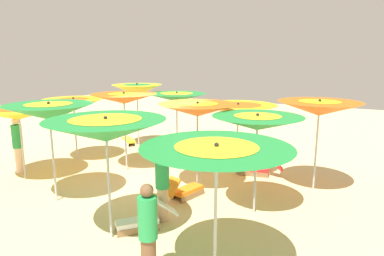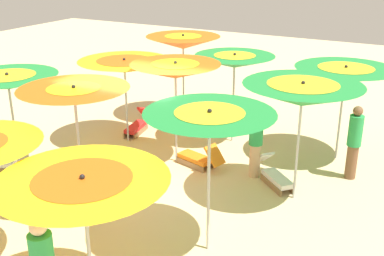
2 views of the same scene
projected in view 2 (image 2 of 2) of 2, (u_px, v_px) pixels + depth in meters
name	position (u px, v px, depth m)	size (l,w,h in m)	color
ground	(148.00, 185.00, 10.27)	(37.04, 37.04, 0.04)	beige
beach_umbrella_0	(345.00, 75.00, 10.80)	(2.29, 2.29, 2.29)	#B2B2B7
beach_umbrella_1	(235.00, 61.00, 11.82)	(1.99, 1.99, 2.33)	#B2B2B7
beach_umbrella_2	(183.00, 42.00, 13.51)	(2.10, 2.10, 2.47)	#B2B2B7
beach_umbrella_3	(302.00, 94.00, 8.94)	(2.26, 2.26, 2.45)	#B2B2B7
beach_umbrella_4	(175.00, 71.00, 10.62)	(2.03, 2.03, 2.41)	#B2B2B7
beach_umbrella_5	(124.00, 66.00, 11.86)	(2.30, 2.30, 2.20)	#B2B2B7
beach_umbrella_6	(209.00, 124.00, 7.29)	(2.05, 2.05, 2.49)	#B2B2B7
beach_umbrella_7	(74.00, 96.00, 8.54)	(2.00, 2.00, 2.49)	#B2B2B7
beach_umbrella_8	(8.00, 82.00, 10.07)	(2.11, 2.11, 2.31)	#B2B2B7
beach_umbrella_9	(83.00, 190.00, 5.99)	(2.21, 2.21, 2.15)	#B2B2B7
lounger_1	(199.00, 158.00, 11.01)	(1.24, 0.67, 0.65)	olive
lounger_3	(275.00, 175.00, 10.20)	(1.19, 1.11, 0.60)	olive
lounger_4	(137.00, 125.00, 13.07)	(0.56, 1.34, 0.60)	olive
beachgoer_1	(256.00, 141.00, 10.34)	(0.30, 0.30, 1.63)	#D8A87F
beachgoer_2	(354.00, 141.00, 10.25)	(0.30, 0.30, 1.66)	brown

